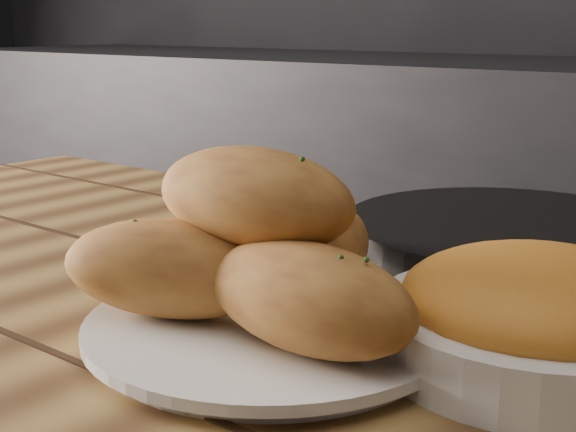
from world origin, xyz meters
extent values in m
cube|color=black|center=(0.00, 1.70, 0.45)|extent=(2.80, 0.60, 0.90)
cube|color=olive|center=(0.45, 0.59, 0.73)|extent=(1.57, 0.85, 0.04)
cylinder|color=brown|center=(-0.20, 0.94, 0.35)|extent=(0.07, 0.07, 0.71)
cylinder|color=white|center=(0.47, 0.60, 0.76)|extent=(0.24, 0.24, 0.01)
cylinder|color=white|center=(0.47, 0.60, 0.76)|extent=(0.27, 0.27, 0.01)
ellipsoid|color=#C38636|center=(0.41, 0.56, 0.80)|extent=(0.18, 0.14, 0.07)
ellipsoid|color=#C38636|center=(0.52, 0.57, 0.80)|extent=(0.16, 0.08, 0.07)
ellipsoid|color=#C38636|center=(0.47, 0.66, 0.80)|extent=(0.12, 0.17, 0.07)
ellipsoid|color=#C38636|center=(0.46, 0.59, 0.86)|extent=(0.16, 0.08, 0.07)
cylinder|color=black|center=(0.53, 0.88, 0.77)|extent=(0.30, 0.30, 0.03)
cylinder|color=black|center=(0.53, 0.88, 0.79)|extent=(0.31, 0.31, 0.02)
cylinder|color=white|center=(0.63, 0.68, 0.77)|extent=(0.22, 0.22, 0.04)
ellipsoid|color=orange|center=(0.63, 0.68, 0.80)|extent=(0.19, 0.19, 0.07)
camera|label=1|loc=(0.82, 0.19, 0.97)|focal=50.00mm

